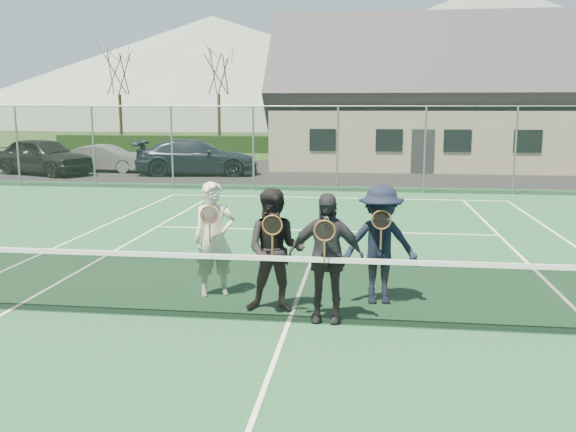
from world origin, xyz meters
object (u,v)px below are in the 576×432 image
car_c (197,157)px  player_d (380,245)px  player_c (326,257)px  tennis_net (289,287)px  player_a (214,239)px  clubhouse (428,87)px  car_a (43,156)px  player_b (275,251)px  car_b (107,158)px

car_c → player_d: size_ratio=2.99×
car_c → player_c: size_ratio=2.99×
tennis_net → player_a: size_ratio=6.49×
car_c → clubhouse: bearing=-69.0°
player_d → tennis_net: bearing=-139.5°
car_a → player_a: player_a is taller
car_c → player_d: 18.84m
tennis_net → player_c: size_ratio=6.49×
car_a → player_b: (13.01, -17.06, 0.10)m
player_d → player_c: bearing=-130.6°
car_b → player_b: (10.69, -18.52, 0.30)m
car_c → player_c: bearing=-166.8°
player_a → tennis_net: bearing=-40.9°
car_b → player_a: size_ratio=2.10×
car_a → player_d: size_ratio=2.69×
car_b → player_d: bearing=-141.9°
player_a → player_d: (2.57, -0.07, -0.00)m
tennis_net → car_c: bearing=109.4°
car_a → player_d: bearing=-117.0°
player_d → car_b: bearing=124.2°
clubhouse → player_a: (-5.32, -22.86, -3.07)m
car_a → player_a: size_ratio=2.69×
tennis_net → player_b: player_b is taller
player_b → clubhouse: bearing=79.7°
tennis_net → player_a: 1.79m
player_b → player_c: same height
clubhouse → player_c: size_ratio=8.67×
player_a → player_c: same height
player_c → player_d: same height
car_b → player_d: player_d is taller
car_c → tennis_net: size_ratio=0.46×
clubhouse → car_b: bearing=-161.5°
car_a → clubhouse: size_ratio=0.31×
car_a → player_a: bearing=-122.3°
car_b → player_b: 21.39m
player_a → player_d: 2.57m
clubhouse → player_a: bearing=-103.1°
player_a → player_b: (1.07, -0.66, -0.00)m
car_a → clubhouse: (17.26, 6.46, 3.16)m
tennis_net → clubhouse: clubhouse is taller
clubhouse → player_c: clubhouse is taller
car_a → player_b: player_b is taller
car_b → car_c: size_ratio=0.70×
car_c → player_a: bearing=-171.2°
player_b → player_d: same height
car_a → tennis_net: 21.99m
clubhouse → player_d: size_ratio=8.67×
clubhouse → player_b: clubhouse is taller
clubhouse → player_d: 23.30m
car_a → car_b: (2.32, 1.46, -0.20)m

